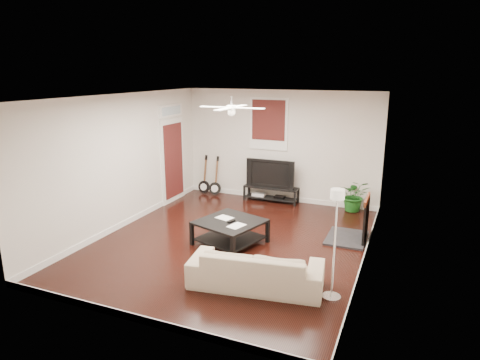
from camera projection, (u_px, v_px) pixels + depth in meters
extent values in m
cube|color=black|center=(232.00, 241.00, 8.23)|extent=(5.00, 6.00, 0.01)
cube|color=white|center=(231.00, 96.00, 7.52)|extent=(5.00, 6.00, 0.01)
cube|color=silver|center=(280.00, 146.00, 10.56)|extent=(5.00, 0.01, 2.80)
cube|color=silver|center=(134.00, 224.00, 5.20)|extent=(5.00, 0.01, 2.80)
cube|color=silver|center=(123.00, 161.00, 8.81)|extent=(0.01, 6.00, 2.80)
cube|color=silver|center=(370.00, 186.00, 6.94)|extent=(0.01, 6.00, 2.80)
cube|color=brown|center=(375.00, 173.00, 7.84)|extent=(0.02, 2.20, 2.80)
cube|color=black|center=(356.00, 218.00, 8.19)|extent=(0.80, 1.10, 0.92)
cube|color=#3F1511|center=(268.00, 124.00, 10.50)|extent=(1.00, 0.06, 1.30)
cube|color=white|center=(173.00, 153.00, 10.53)|extent=(0.08, 1.00, 2.50)
cube|color=black|center=(271.00, 194.00, 10.71)|extent=(1.39, 0.37, 0.39)
imported|color=black|center=(272.00, 173.00, 10.59)|extent=(1.25, 0.16, 0.72)
cube|color=black|center=(230.00, 232.00, 8.08)|extent=(1.38, 1.38, 0.46)
imported|color=tan|center=(256.00, 268.00, 6.46)|extent=(2.15, 1.10, 0.60)
imported|color=#19581A|center=(354.00, 195.00, 9.92)|extent=(0.77, 0.69, 0.78)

